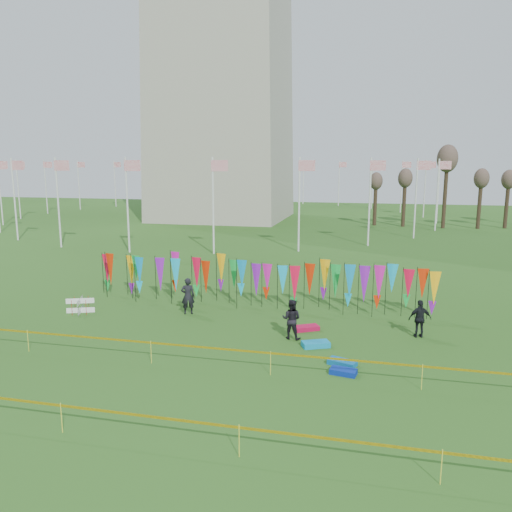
% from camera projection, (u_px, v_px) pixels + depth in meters
% --- Properties ---
extents(ground, '(160.00, 160.00, 0.00)m').
position_uv_depth(ground, '(213.00, 349.00, 20.33)').
color(ground, '#244D15').
rests_on(ground, ground).
extents(flagpole_ring, '(57.40, 56.16, 8.00)m').
position_uv_depth(flagpole_ring, '(224.00, 189.00, 68.69)').
color(flagpole_ring, silver).
rests_on(flagpole_ring, ground).
extents(banner_row, '(18.64, 0.64, 2.52)m').
position_uv_depth(banner_row, '(256.00, 276.00, 26.27)').
color(banner_row, black).
rests_on(banner_row, ground).
extents(caution_tape_near, '(26.00, 0.02, 0.90)m').
position_uv_depth(caution_tape_near, '(190.00, 347.00, 18.40)').
color(caution_tape_near, yellow).
rests_on(caution_tape_near, ground).
extents(caution_tape_far, '(26.00, 0.02, 0.90)m').
position_uv_depth(caution_tape_far, '(123.00, 415.00, 13.46)').
color(caution_tape_far, yellow).
rests_on(caution_tape_far, ground).
extents(box_kite, '(0.70, 0.70, 0.78)m').
position_uv_depth(box_kite, '(80.00, 306.00, 25.19)').
color(box_kite, '#B40D0D').
rests_on(box_kite, ground).
extents(person_left, '(0.81, 0.70, 1.86)m').
position_uv_depth(person_left, '(188.00, 296.00, 24.96)').
color(person_left, black).
rests_on(person_left, ground).
extents(person_mid, '(0.91, 0.63, 1.74)m').
position_uv_depth(person_mid, '(291.00, 319.00, 21.42)').
color(person_mid, black).
rests_on(person_mid, ground).
extents(person_right, '(1.08, 0.76, 1.67)m').
position_uv_depth(person_right, '(420.00, 319.00, 21.61)').
color(person_right, black).
rests_on(person_right, ground).
extents(kite_bag_turquoise, '(1.25, 0.97, 0.22)m').
position_uv_depth(kite_bag_turquoise, '(316.00, 344.00, 20.59)').
color(kite_bag_turquoise, '#0D8EC8').
rests_on(kite_bag_turquoise, ground).
extents(kite_bag_blue, '(1.01, 0.65, 0.20)m').
position_uv_depth(kite_bag_blue, '(343.00, 372.00, 17.90)').
color(kite_bag_blue, '#0929A2').
rests_on(kite_bag_blue, ground).
extents(kite_bag_red, '(1.25, 1.02, 0.21)m').
position_uv_depth(kite_bag_red, '(306.00, 328.00, 22.63)').
color(kite_bag_red, '#B80C3C').
rests_on(kite_bag_red, ground).
extents(kite_bag_teal, '(1.15, 0.80, 0.20)m').
position_uv_depth(kite_bag_teal, '(342.00, 363.00, 18.71)').
color(kite_bag_teal, '#0B62A5').
rests_on(kite_bag_teal, ground).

